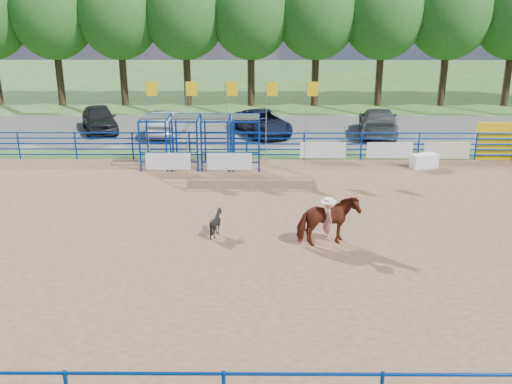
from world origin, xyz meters
TOP-DOWN VIEW (x-y plane):
  - ground at (0.00, 0.00)m, footprint 120.00×120.00m
  - arena_dirt at (0.00, 0.00)m, footprint 30.00×20.00m
  - gravel_strip at (0.00, 17.00)m, footprint 40.00×10.00m
  - announcer_table at (8.94, 8.56)m, footprint 1.44×1.00m
  - horse_and_rider at (3.02, -0.89)m, footprint 2.26×1.48m
  - calf at (-0.88, -0.05)m, footprint 1.12×1.09m
  - car_a at (-9.54, 16.69)m, footprint 3.54×5.20m
  - car_b at (-4.99, 15.68)m, footprint 2.02×4.83m
  - car_c at (0.87, 15.97)m, footprint 4.09×5.80m
  - car_d at (8.03, 15.85)m, footprint 3.17×5.98m
  - perimeter_fence at (0.00, 0.00)m, footprint 30.10×20.10m
  - chute_assembly at (-1.90, 8.84)m, footprint 19.32×2.41m
  - treeline at (0.00, 26.00)m, footprint 56.40×6.40m

SIDE VIEW (x-z plane):
  - ground at x=0.00m, z-range 0.00..0.00m
  - gravel_strip at x=0.00m, z-range 0.00..0.01m
  - arena_dirt at x=0.00m, z-range 0.00..0.02m
  - announcer_table at x=8.94m, z-range 0.02..0.72m
  - calf at x=-0.88m, z-range 0.02..0.95m
  - car_c at x=0.87m, z-range 0.01..1.48m
  - perimeter_fence at x=0.00m, z-range 0.00..1.50m
  - car_b at x=-4.99m, z-range 0.01..1.56m
  - car_a at x=-9.54m, z-range 0.01..1.65m
  - car_d at x=8.03m, z-range 0.01..1.66m
  - horse_and_rider at x=3.02m, z-range -0.23..2.14m
  - chute_assembly at x=-1.90m, z-range -0.84..3.36m
  - treeline at x=0.00m, z-range 1.91..13.15m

